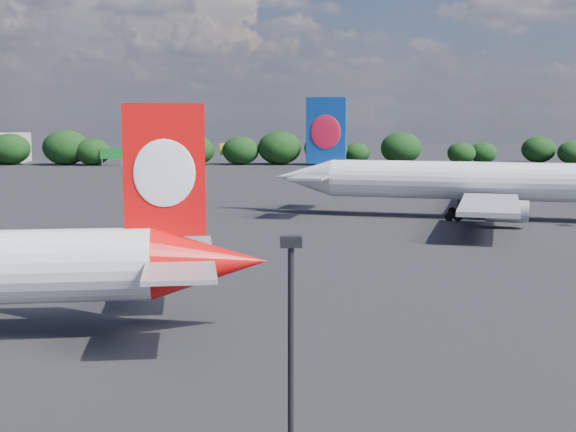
{
  "coord_description": "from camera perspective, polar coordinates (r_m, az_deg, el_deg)",
  "views": [
    {
      "loc": [
        13.0,
        -31.8,
        13.7
      ],
      "look_at": [
        16.0,
        12.0,
        8.0
      ],
      "focal_mm": 50.0,
      "sensor_mm": 36.0,
      "label": 1
    }
  ],
  "objects": [
    {
      "name": "ground",
      "position": [
        93.73,
        -11.85,
        -1.17
      ],
      "size": [
        500.0,
        500.0,
        0.0
      ],
      "primitive_type": "plane",
      "color": "black",
      "rests_on": "ground"
    },
    {
      "name": "china_southern_airliner",
      "position": [
        105.93,
        12.3,
        2.39
      ],
      "size": [
        46.91,
        45.05,
        15.7
      ],
      "color": "white",
      "rests_on": "ground"
    },
    {
      "name": "apron_lamp_post",
      "position": [
        21.24,
        0.2,
        -13.98
      ],
      "size": [
        0.55,
        0.3,
        10.62
      ],
      "color": "black",
      "rests_on": "ground"
    },
    {
      "name": "highway_sign",
      "position": [
        210.37,
        -12.42,
        4.34
      ],
      "size": [
        6.0,
        0.3,
        4.5
      ],
      "color": "#156921",
      "rests_on": "ground"
    },
    {
      "name": "billboard_yellow",
      "position": [
        214.03,
        -4.2,
        4.74
      ],
      "size": [
        5.0,
        0.3,
        5.5
      ],
      "color": "yellow",
      "rests_on": "ground"
    },
    {
      "name": "horizon_treeline",
      "position": [
        211.93,
        -6.15,
        4.69
      ],
      "size": [
        204.29,
        16.11,
        9.19
      ],
      "color": "black",
      "rests_on": "ground"
    }
  ]
}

